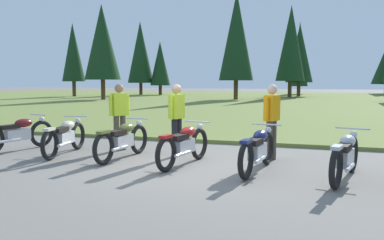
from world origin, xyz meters
name	(u,v)px	position (x,y,z in m)	size (l,w,h in m)	color
ground_plane	(183,166)	(0.00, 0.00, 0.00)	(140.00, 140.00, 0.00)	slate
grass_moorland	(284,101)	(0.00, 25.00, 0.05)	(80.00, 44.00, 0.10)	olive
forest_treeline	(312,53)	(1.91, 32.45, 4.32)	(45.19, 25.99, 9.09)	#47331E
motorcycle_maroon	(18,133)	(-4.55, 0.47, 0.44)	(0.79, 2.05, 0.88)	black
motorcycle_cream	(65,136)	(-3.10, 0.39, 0.44)	(0.65, 2.09, 0.88)	black
motorcycle_olive	(123,139)	(-1.55, 0.34, 0.44)	(0.62, 2.10, 0.88)	black
motorcycle_red	(184,144)	(-0.02, 0.12, 0.44)	(0.66, 2.08, 0.88)	black
motorcycle_navy	(258,149)	(1.53, 0.01, 0.44)	(0.62, 2.09, 0.88)	black
motorcycle_silver	(345,156)	(3.10, -0.19, 0.44)	(0.76, 2.06, 0.88)	black
rider_checking_bike	(272,117)	(1.65, 1.22, 0.95)	(0.34, 0.52, 1.67)	#4C4233
rider_near_row_end	(119,113)	(-2.14, 1.30, 0.95)	(0.39, 0.46, 1.67)	#4C4233
rider_in_hivis_vest	(177,116)	(-0.51, 1.02, 0.95)	(0.30, 0.54, 1.67)	black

